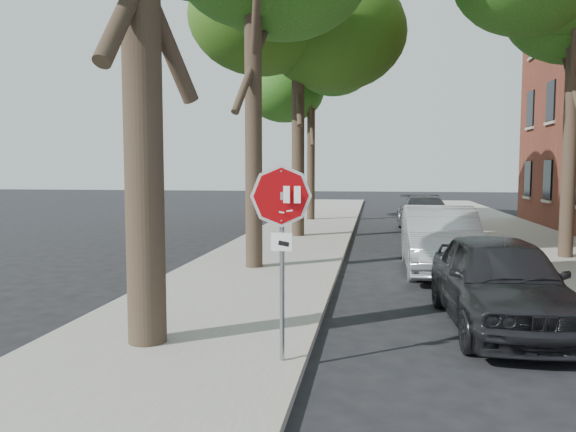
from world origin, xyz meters
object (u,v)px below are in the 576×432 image
stop_sign (282,224)px  tree_mid_b (298,26)px  car_a (500,281)px  tree_far (311,78)px  car_c (425,214)px  car_b (440,239)px  tree_right (573,8)px

stop_sign → tree_mid_b: bearing=96.9°
car_a → tree_far: bearing=103.3°
tree_far → car_a: 20.35m
car_c → car_a: bearing=-91.1°
tree_far → car_c: tree_far is taller
tree_mid_b → car_a: 14.53m
car_b → car_c: size_ratio=0.98×
tree_far → car_c: bearing=-36.8°
stop_sign → car_a: 4.34m
stop_sign → car_c: stop_sign is taller
tree_mid_b → tree_far: size_ratio=1.11×
car_b → car_c: (0.41, 9.42, -0.08)m
tree_mid_b → car_c: size_ratio=1.98×
car_a → car_b: car_b is taller
tree_mid_b → stop_sign: bearing=-83.1°
tree_right → car_c: bearing=115.7°
tree_far → tree_right: size_ratio=1.00×
stop_sign → tree_mid_b: tree_mid_b is taller
stop_sign → car_c: size_ratio=0.50×
car_c → tree_far: bearing=142.1°
tree_far → car_a: (5.32, -18.56, -6.43)m
car_a → tree_right: bearing=63.3°
tree_right → car_b: size_ratio=1.82×
car_a → car_c: (0.00, 14.58, -0.03)m
tree_right → tree_far: bearing=128.3°
tree_right → car_a: bearing=-114.1°
stop_sign → car_b: size_ratio=0.51×
tree_far → car_c: (5.32, -3.98, -6.45)m
tree_mid_b → car_b: bearing=-54.3°
tree_mid_b → car_a: bearing=-66.5°
tree_far → car_a: tree_far is taller
stop_sign → car_a: stop_sign is taller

